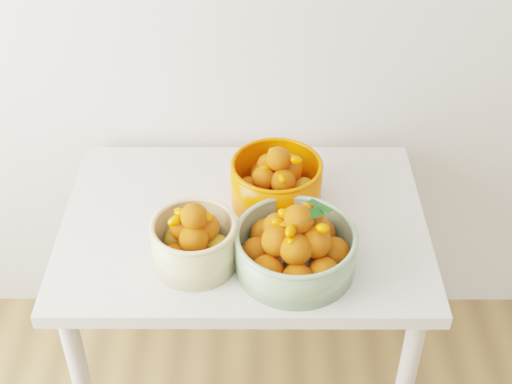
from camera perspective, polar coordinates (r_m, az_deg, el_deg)
table at (r=2.02m, az=-0.95°, el=-4.36°), size 1.00×0.70×0.75m
bowl_cream at (r=1.80m, az=-4.94°, el=-3.93°), size 0.22×0.22×0.19m
bowl_green at (r=1.78m, az=3.19°, el=-4.43°), size 0.38×0.38×0.20m
bowl_orange at (r=1.98m, az=1.64°, el=0.83°), size 0.29×0.29×0.18m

